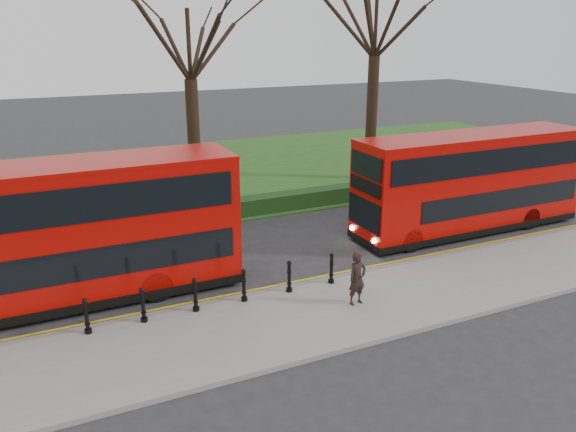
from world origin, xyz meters
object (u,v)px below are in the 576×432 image
bollard_row (220,290)px  bus_rear (471,183)px  bus_lead (54,236)px  pedestrian (357,278)px

bollard_row → bus_rear: size_ratio=0.76×
bus_lead → pedestrian: bus_lead is taller
pedestrian → bollard_row: bearing=150.5°
bollard_row → bus_lead: (-4.29, 2.50, 1.55)m
bus_rear → pedestrian: bearing=-152.9°
bus_lead → bus_rear: size_ratio=1.07×
bollard_row → pedestrian: bearing=-22.9°
bollard_row → bus_rear: (11.67, 2.43, 1.40)m
bollard_row → pedestrian: 4.13m
bus_lead → bollard_row: bearing=-30.3°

